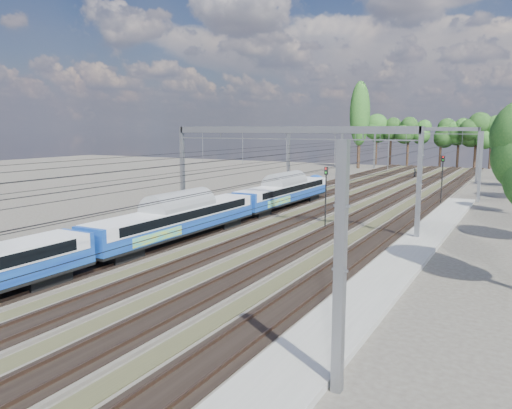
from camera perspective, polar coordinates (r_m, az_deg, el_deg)
The scene contains 9 objects.
track_bed at distance 58.98m, azimuth 9.69°, elevation 0.07°, with size 21.00×130.00×0.34m.
platform at distance 32.15m, azimuth 15.27°, elevation -7.28°, with size 3.00×70.00×0.30m, color gray.
catenary at distance 65.60m, azimuth 12.34°, elevation 6.38°, with size 25.65×130.00×9.00m.
tree_belt at distance 104.24m, azimuth 22.25°, elevation 7.66°, with size 40.28×101.03×11.21m.
poplar at distance 113.26m, azimuth 11.78°, elevation 10.08°, with size 4.40×4.40×19.04m.
emu_train at distance 38.64m, azimuth -9.15°, elevation -1.12°, with size 2.69×56.94×3.93m.
worker at distance 94.09m, azimuth 17.70°, elevation 3.43°, with size 0.62×0.41×1.69m, color black.
signal_near at distance 43.79m, azimuth 7.99°, elevation 1.63°, with size 0.39×0.36×5.53m.
signal_far at distance 62.04m, azimuth 20.52°, elevation 3.31°, with size 0.40×0.37×5.68m.
Camera 1 is at (19.00, -10.15, 8.84)m, focal length 35.00 mm.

